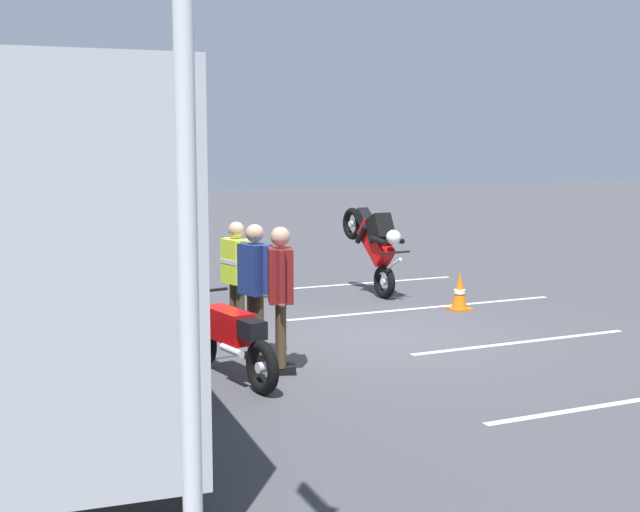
% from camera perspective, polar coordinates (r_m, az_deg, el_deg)
% --- Properties ---
extents(ground_plane, '(80.00, 80.00, 0.00)m').
position_cam_1_polar(ground_plane, '(12.16, 3.18, -5.42)').
color(ground_plane, '#424247').
extents(tour_bus, '(10.65, 2.94, 3.25)m').
position_cam_1_polar(tour_bus, '(10.59, -20.25, 1.26)').
color(tour_bus, '#B7BABF').
rests_on(tour_bus, ground_plane).
extents(spectator_far_left, '(0.57, 0.39, 1.75)m').
position_cam_1_polar(spectator_far_left, '(10.08, -2.63, -2.05)').
color(spectator_far_left, '#473823').
rests_on(spectator_far_left, ground_plane).
extents(spectator_left, '(0.57, 0.39, 1.72)m').
position_cam_1_polar(spectator_left, '(10.73, -4.33, -1.59)').
color(spectator_left, '#473823').
rests_on(spectator_left, ground_plane).
extents(spectator_centre, '(0.57, 0.39, 1.66)m').
position_cam_1_polar(spectator_centre, '(11.83, -5.54, -0.95)').
color(spectator_centre, '#473823').
rests_on(spectator_centre, ground_plane).
extents(parked_motorcycle_silver, '(2.03, 0.68, 0.99)m').
position_cam_1_polar(parked_motorcycle_silver, '(9.95, -5.94, -5.48)').
color(parked_motorcycle_silver, black).
rests_on(parked_motorcycle_silver, ground_plane).
extents(stunt_motorcycle, '(2.04, 0.63, 1.66)m').
position_cam_1_polar(stunt_motorcycle, '(15.36, 3.64, 1.02)').
color(stunt_motorcycle, black).
rests_on(stunt_motorcycle, ground_plane).
extents(flagpole, '(0.78, 0.36, 5.84)m').
position_cam_1_polar(flagpole, '(3.34, -9.10, 10.43)').
color(flagpole, silver).
rests_on(flagpole, ground_plane).
extents(traffic_cone, '(0.34, 0.34, 0.63)m').
position_cam_1_polar(traffic_cone, '(14.31, 9.26, -2.33)').
color(traffic_cone, orange).
rests_on(traffic_cone, ground_plane).
extents(bay_line_b, '(0.23, 3.50, 0.01)m').
position_cam_1_polar(bay_line_b, '(12.17, 13.28, -5.58)').
color(bay_line_b, white).
rests_on(bay_line_b, ground_plane).
extents(bay_line_c, '(0.29, 4.99, 0.01)m').
position_cam_1_polar(bay_line_c, '(14.42, 7.02, -3.43)').
color(bay_line_c, white).
rests_on(bay_line_c, ground_plane).
extents(bay_line_d, '(0.26, 4.18, 0.01)m').
position_cam_1_polar(bay_line_d, '(16.80, 2.50, -1.84)').
color(bay_line_d, white).
rests_on(bay_line_d, ground_plane).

